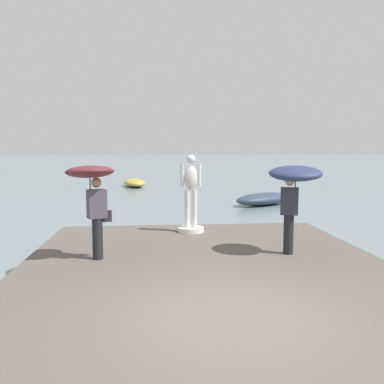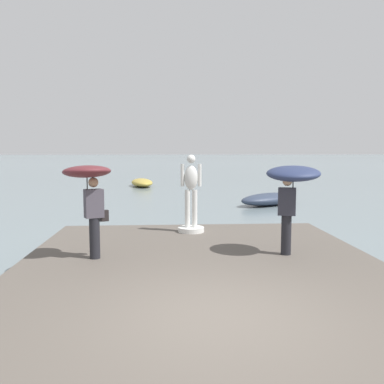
{
  "view_description": "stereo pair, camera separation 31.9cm",
  "coord_description": "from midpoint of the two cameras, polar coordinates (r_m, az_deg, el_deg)",
  "views": [
    {
      "loc": [
        -1.03,
        -5.52,
        2.7
      ],
      "look_at": [
        0.0,
        5.72,
        1.55
      ],
      "focal_mm": 38.69,
      "sensor_mm": 36.0,
      "label": 1
    },
    {
      "loc": [
        -0.71,
        -5.55,
        2.7
      ],
      "look_at": [
        0.0,
        5.72,
        1.55
      ],
      "focal_mm": 38.69,
      "sensor_mm": 36.0,
      "label": 2
    }
  ],
  "objects": [
    {
      "name": "pier",
      "position": [
        8.02,
        1.3,
        -12.36
      ],
      "size": [
        7.53,
        10.06,
        0.4
      ],
      "primitive_type": "cube",
      "color": "#564F47",
      "rests_on": "ground"
    },
    {
      "name": "boat_far",
      "position": [
        30.91,
        -8.24,
        1.29
      ],
      "size": [
        2.16,
        4.05,
        0.58
      ],
      "color": "#B2993D",
      "rests_on": "ground"
    },
    {
      "name": "onlooker_right",
      "position": [
        9.28,
        12.95,
        1.42
      ],
      "size": [
        1.46,
        1.48,
        2.01
      ],
      "color": "black",
      "rests_on": "pier"
    },
    {
      "name": "statue_white_figure",
      "position": [
        11.57,
        -0.95,
        -1.25
      ],
      "size": [
        0.74,
        0.74,
        2.17
      ],
      "color": "silver",
      "rests_on": "pier"
    },
    {
      "name": "ground_plane",
      "position": [
        45.62,
        -4.14,
        2.42
      ],
      "size": [
        400.0,
        400.0,
        0.0
      ],
      "primitive_type": "plane",
      "color": "slate"
    },
    {
      "name": "onlooker_left",
      "position": [
        8.87,
        -14.61,
        0.9
      ],
      "size": [
        1.32,
        1.33,
        2.02
      ],
      "color": "black",
      "rests_on": "pier"
    },
    {
      "name": "boat_near",
      "position": [
        20.67,
        9.48,
        -0.93
      ],
      "size": [
        3.78,
        3.13,
        0.59
      ],
      "color": "#2D384C",
      "rests_on": "ground"
    }
  ]
}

